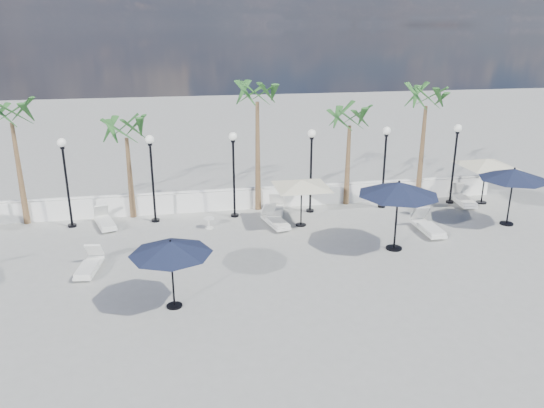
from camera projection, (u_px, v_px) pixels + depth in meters
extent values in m
plane|color=gray|center=(257.00, 281.00, 17.87)|extent=(100.00, 100.00, 0.00)
cube|color=white|center=(232.00, 200.00, 24.71)|extent=(26.00, 0.30, 0.90)
cube|color=white|center=(232.00, 189.00, 24.54)|extent=(26.00, 0.12, 0.08)
cylinder|color=black|center=(72.00, 225.00, 22.69)|extent=(0.36, 0.36, 0.10)
cylinder|color=black|center=(67.00, 188.00, 22.14)|extent=(0.10, 0.10, 3.50)
cylinder|color=black|center=(62.00, 148.00, 21.60)|extent=(0.18, 0.18, 0.10)
sphere|color=white|center=(62.00, 143.00, 21.53)|extent=(0.36, 0.36, 0.36)
cylinder|color=black|center=(156.00, 220.00, 23.30)|extent=(0.36, 0.36, 0.10)
cylinder|color=black|center=(153.00, 183.00, 22.75)|extent=(0.10, 0.10, 3.50)
cylinder|color=black|center=(150.00, 144.00, 22.21)|extent=(0.18, 0.18, 0.10)
sphere|color=white|center=(150.00, 139.00, 22.14)|extent=(0.36, 0.36, 0.36)
cylinder|color=black|center=(235.00, 215.00, 23.90)|extent=(0.36, 0.36, 0.10)
cylinder|color=black|center=(234.00, 179.00, 23.36)|extent=(0.10, 0.10, 3.50)
cylinder|color=black|center=(233.00, 141.00, 22.81)|extent=(0.18, 0.18, 0.10)
sphere|color=white|center=(233.00, 136.00, 22.75)|extent=(0.36, 0.36, 0.36)
cylinder|color=black|center=(310.00, 211.00, 24.51)|extent=(0.36, 0.36, 0.10)
cylinder|color=black|center=(311.00, 175.00, 23.97)|extent=(0.10, 0.10, 3.50)
cylinder|color=black|center=(312.00, 138.00, 23.42)|extent=(0.18, 0.18, 0.10)
sphere|color=white|center=(312.00, 133.00, 23.35)|extent=(0.36, 0.36, 0.36)
cylinder|color=black|center=(381.00, 206.00, 25.12)|extent=(0.36, 0.36, 0.10)
cylinder|color=black|center=(384.00, 171.00, 24.57)|extent=(0.10, 0.10, 3.50)
cylinder|color=black|center=(386.00, 135.00, 24.03)|extent=(0.18, 0.18, 0.10)
sphere|color=white|center=(387.00, 131.00, 23.96)|extent=(0.36, 0.36, 0.36)
cylinder|color=black|center=(450.00, 202.00, 25.73)|extent=(0.36, 0.36, 0.10)
cylinder|color=black|center=(453.00, 168.00, 25.18)|extent=(0.10, 0.10, 3.50)
cylinder|color=black|center=(457.00, 133.00, 24.64)|extent=(0.18, 0.18, 0.10)
sphere|color=white|center=(458.00, 128.00, 24.57)|extent=(0.36, 0.36, 0.36)
cone|color=brown|center=(20.00, 174.00, 22.40)|extent=(0.28, 0.28, 4.40)
cone|color=brown|center=(130.00, 178.00, 23.31)|extent=(0.28, 0.28, 3.60)
cone|color=brown|center=(258.00, 157.00, 24.07)|extent=(0.28, 0.28, 5.00)
cone|color=brown|center=(348.00, 166.00, 25.01)|extent=(0.28, 0.28, 3.80)
cone|color=brown|center=(421.00, 154.00, 25.52)|extent=(0.28, 0.28, 4.60)
cube|color=silver|center=(105.00, 224.00, 22.62)|extent=(1.14, 1.97, 0.10)
cube|color=silver|center=(106.00, 223.00, 22.37)|extent=(0.93, 1.38, 0.10)
cube|color=silver|center=(101.00, 210.00, 23.13)|extent=(0.69, 0.59, 0.58)
cube|color=silver|center=(89.00, 268.00, 18.50)|extent=(0.87, 1.89, 0.10)
cube|color=silver|center=(87.00, 268.00, 18.23)|extent=(0.74, 1.30, 0.10)
cube|color=silver|center=(94.00, 250.00, 19.08)|extent=(0.63, 0.51, 0.57)
cube|color=silver|center=(276.00, 223.00, 22.73)|extent=(1.02, 1.99, 0.10)
cube|color=silver|center=(278.00, 222.00, 22.46)|extent=(0.85, 1.38, 0.10)
cube|color=silver|center=(269.00, 209.00, 23.28)|extent=(0.68, 0.57, 0.59)
cube|color=silver|center=(428.00, 229.00, 22.00)|extent=(0.70, 2.06, 0.11)
cube|color=silver|center=(431.00, 228.00, 21.70)|extent=(0.65, 1.39, 0.11)
cube|color=silver|center=(420.00, 213.00, 22.65)|extent=(0.65, 0.49, 0.64)
cube|color=silver|center=(275.00, 213.00, 23.90)|extent=(1.20, 2.17, 0.11)
cube|color=silver|center=(275.00, 212.00, 23.60)|extent=(0.99, 1.51, 0.11)
cube|color=silver|center=(276.00, 198.00, 24.56)|extent=(0.75, 0.64, 0.64)
cube|color=silver|center=(462.00, 201.00, 25.49)|extent=(0.91, 2.11, 0.11)
cube|color=silver|center=(465.00, 200.00, 25.19)|extent=(0.79, 1.45, 0.11)
cube|color=silver|center=(456.00, 188.00, 26.15)|extent=(0.69, 0.55, 0.64)
cylinder|color=silver|center=(209.00, 228.00, 22.53)|extent=(0.36, 0.36, 0.03)
cylinder|color=silver|center=(209.00, 223.00, 22.46)|extent=(0.05, 0.05, 0.43)
cylinder|color=silver|center=(209.00, 218.00, 22.39)|extent=(0.47, 0.47, 0.03)
cylinder|color=silver|center=(414.00, 214.00, 24.20)|extent=(0.35, 0.35, 0.03)
cylinder|color=silver|center=(414.00, 210.00, 24.13)|extent=(0.05, 0.05, 0.42)
cylinder|color=silver|center=(414.00, 205.00, 24.07)|extent=(0.45, 0.45, 0.03)
cylinder|color=black|center=(174.00, 306.00, 16.25)|extent=(0.48, 0.48, 0.05)
cylinder|color=black|center=(172.00, 275.00, 15.92)|extent=(0.06, 0.06, 2.12)
cone|color=black|center=(171.00, 248.00, 15.63)|extent=(2.51, 2.51, 0.39)
sphere|color=black|center=(170.00, 241.00, 15.56)|extent=(0.07, 0.07, 0.07)
cylinder|color=black|center=(394.00, 248.00, 20.43)|extent=(0.61, 0.61, 0.07)
cylinder|color=black|center=(396.00, 217.00, 20.02)|extent=(0.08, 0.08, 2.63)
cone|color=black|center=(399.00, 189.00, 19.66)|extent=(3.07, 3.07, 0.49)
sphere|color=black|center=(399.00, 182.00, 19.57)|extent=(0.09, 0.09, 0.09)
cylinder|color=black|center=(506.00, 224.00, 22.96)|extent=(0.57, 0.57, 0.06)
cylinder|color=black|center=(510.00, 198.00, 22.58)|extent=(0.07, 0.07, 2.44)
cone|color=black|center=(514.00, 174.00, 22.25)|extent=(2.84, 2.84, 0.46)
sphere|color=black|center=(515.00, 168.00, 22.17)|extent=(0.08, 0.08, 0.08)
cylinder|color=black|center=(301.00, 225.00, 22.83)|extent=(0.46, 0.46, 0.05)
cylinder|color=black|center=(301.00, 203.00, 22.52)|extent=(0.06, 0.06, 2.02)
pyramid|color=beige|center=(302.00, 180.00, 22.19)|extent=(4.48, 4.48, 0.31)
cylinder|color=black|center=(481.00, 202.00, 25.71)|extent=(0.50, 0.50, 0.06)
cylinder|color=black|center=(484.00, 181.00, 25.38)|extent=(0.07, 0.07, 2.17)
pyramid|color=beige|center=(487.00, 159.00, 25.02)|extent=(4.71, 4.71, 0.34)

